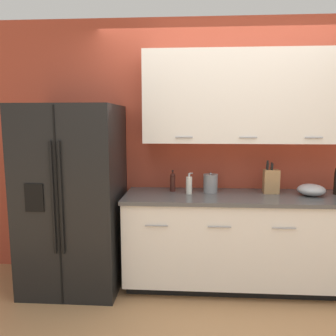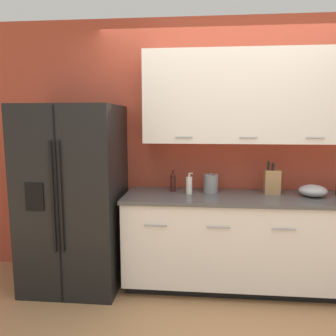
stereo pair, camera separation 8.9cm
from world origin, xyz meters
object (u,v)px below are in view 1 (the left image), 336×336
soap_dispenser (189,185)px  mixing_bowl (311,190)px  steel_canister (210,183)px  knife_block (271,181)px  refrigerator (74,198)px  oil_bottle (173,182)px

soap_dispenser → mixing_bowl: size_ratio=0.82×
steel_canister → mixing_bowl: bearing=-5.7°
soap_dispenser → steel_canister: 0.23m
knife_block → steel_canister: size_ratio=1.65×
refrigerator → oil_bottle: refrigerator is taller
oil_bottle → knife_block: bearing=-1.8°
refrigerator → soap_dispenser: bearing=4.5°
mixing_bowl → oil_bottle: bearing=175.4°
knife_block → refrigerator: bearing=-175.2°
refrigerator → soap_dispenser: (1.09, 0.09, 0.12)m
refrigerator → knife_block: 1.89m
knife_block → mixing_bowl: size_ratio=1.27×
soap_dispenser → steel_canister: (0.21, 0.09, 0.00)m
refrigerator → oil_bottle: size_ratio=8.29×
refrigerator → steel_canister: refrigerator is taller
steel_canister → soap_dispenser: bearing=-156.4°
refrigerator → oil_bottle: 0.96m
oil_bottle → steel_canister: bearing=-1.9°
refrigerator → mixing_bowl: 2.23m
refrigerator → knife_block: size_ratio=5.48×
refrigerator → knife_block: (1.88, 0.16, 0.15)m
refrigerator → soap_dispenser: refrigerator is taller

